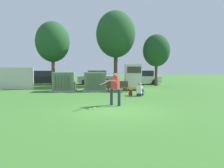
{
  "coord_description": "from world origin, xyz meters",
  "views": [
    {
      "loc": [
        -0.54,
        -10.77,
        2.09
      ],
      "look_at": [
        0.06,
        3.5,
        1.0
      ],
      "focal_mm": 36.79,
      "sensor_mm": 36.0,
      "label": 1
    }
  ],
  "objects_px": {
    "park_bench": "(117,86)",
    "parked_car_left_of_center": "(96,78)",
    "backpack": "(131,93)",
    "sports_ball": "(94,108)",
    "transformer_mid_west": "(95,82)",
    "generator_enclosure": "(133,77)",
    "parked_car_right_of_center": "(142,78)",
    "parked_car_leftmost": "(43,78)",
    "batter": "(115,88)",
    "seated_spectator": "(140,91)",
    "transformer_west": "(64,82)"
  },
  "relations": [
    {
      "from": "park_bench",
      "to": "parked_car_left_of_center",
      "type": "height_order",
      "value": "parked_car_left_of_center"
    },
    {
      "from": "backpack",
      "to": "parked_car_left_of_center",
      "type": "height_order",
      "value": "parked_car_left_of_center"
    },
    {
      "from": "sports_ball",
      "to": "transformer_mid_west",
      "type": "bearing_deg",
      "value": 91.45
    },
    {
      "from": "generator_enclosure",
      "to": "parked_car_right_of_center",
      "type": "xyz_separation_m",
      "value": [
        1.98,
        6.45,
        -0.38
      ]
    },
    {
      "from": "backpack",
      "to": "parked_car_leftmost",
      "type": "height_order",
      "value": "parked_car_leftmost"
    },
    {
      "from": "parked_car_right_of_center",
      "to": "batter",
      "type": "bearing_deg",
      "value": -105.52
    },
    {
      "from": "park_bench",
      "to": "parked_car_leftmost",
      "type": "xyz_separation_m",
      "value": [
        -8.05,
        7.79,
        0.22
      ]
    },
    {
      "from": "parked_car_left_of_center",
      "to": "sports_ball",
      "type": "bearing_deg",
      "value": -88.61
    },
    {
      "from": "generator_enclosure",
      "to": "seated_spectator",
      "type": "height_order",
      "value": "generator_enclosure"
    },
    {
      "from": "seated_spectator",
      "to": "transformer_west",
      "type": "bearing_deg",
      "value": 149.22
    },
    {
      "from": "parked_car_left_of_center",
      "to": "parked_car_right_of_center",
      "type": "height_order",
      "value": "same"
    },
    {
      "from": "parked_car_right_of_center",
      "to": "generator_enclosure",
      "type": "bearing_deg",
      "value": -107.06
    },
    {
      "from": "transformer_west",
      "to": "generator_enclosure",
      "type": "bearing_deg",
      "value": 6.62
    },
    {
      "from": "transformer_mid_west",
      "to": "parked_car_left_of_center",
      "type": "height_order",
      "value": "same"
    },
    {
      "from": "transformer_mid_west",
      "to": "seated_spectator",
      "type": "distance_m",
      "value": 4.84
    },
    {
      "from": "transformer_mid_west",
      "to": "batter",
      "type": "distance_m",
      "value": 7.59
    },
    {
      "from": "seated_spectator",
      "to": "parked_car_right_of_center",
      "type": "distance_m",
      "value": 10.85
    },
    {
      "from": "transformer_mid_west",
      "to": "sports_ball",
      "type": "relative_size",
      "value": 23.33
    },
    {
      "from": "generator_enclosure",
      "to": "seated_spectator",
      "type": "relative_size",
      "value": 2.39
    },
    {
      "from": "parked_car_left_of_center",
      "to": "parked_car_right_of_center",
      "type": "relative_size",
      "value": 1.03
    },
    {
      "from": "parked_car_left_of_center",
      "to": "parked_car_leftmost",
      "type": "bearing_deg",
      "value": -173.52
    },
    {
      "from": "parked_car_leftmost",
      "to": "parked_car_right_of_center",
      "type": "relative_size",
      "value": 1.04
    },
    {
      "from": "generator_enclosure",
      "to": "park_bench",
      "type": "bearing_deg",
      "value": -133.93
    },
    {
      "from": "parked_car_leftmost",
      "to": "parked_car_left_of_center",
      "type": "height_order",
      "value": "same"
    },
    {
      "from": "transformer_west",
      "to": "transformer_mid_west",
      "type": "height_order",
      "value": "same"
    },
    {
      "from": "generator_enclosure",
      "to": "transformer_west",
      "type": "bearing_deg",
      "value": -173.38
    },
    {
      "from": "batter",
      "to": "backpack",
      "type": "bearing_deg",
      "value": 71.84
    },
    {
      "from": "parked_car_right_of_center",
      "to": "park_bench",
      "type": "bearing_deg",
      "value": -113.53
    },
    {
      "from": "generator_enclosure",
      "to": "parked_car_leftmost",
      "type": "bearing_deg",
      "value": 146.96
    },
    {
      "from": "transformer_mid_west",
      "to": "parked_car_leftmost",
      "type": "relative_size",
      "value": 0.48
    },
    {
      "from": "parked_car_left_of_center",
      "to": "parked_car_right_of_center",
      "type": "xyz_separation_m",
      "value": [
        5.49,
        -0.46,
        0.0
      ]
    },
    {
      "from": "transformer_mid_west",
      "to": "parked_car_left_of_center",
      "type": "relative_size",
      "value": 0.48
    },
    {
      "from": "transformer_mid_west",
      "to": "sports_ball",
      "type": "bearing_deg",
      "value": -88.55
    },
    {
      "from": "transformer_west",
      "to": "parked_car_leftmost",
      "type": "relative_size",
      "value": 0.48
    },
    {
      "from": "transformer_mid_west",
      "to": "parked_car_right_of_center",
      "type": "bearing_deg",
      "value": 53.17
    },
    {
      "from": "transformer_mid_west",
      "to": "sports_ball",
      "type": "xyz_separation_m",
      "value": [
        0.21,
        -8.44,
        -0.74
      ]
    },
    {
      "from": "seated_spectator",
      "to": "parked_car_right_of_center",
      "type": "xyz_separation_m",
      "value": [
        2.06,
        10.65,
        0.38
      ]
    },
    {
      "from": "generator_enclosure",
      "to": "batter",
      "type": "distance_m",
      "value": 8.39
    },
    {
      "from": "transformer_west",
      "to": "batter",
      "type": "relative_size",
      "value": 1.21
    },
    {
      "from": "seated_spectator",
      "to": "parked_car_left_of_center",
      "type": "height_order",
      "value": "parked_car_left_of_center"
    },
    {
      "from": "seated_spectator",
      "to": "parked_car_left_of_center",
      "type": "xyz_separation_m",
      "value": [
        -3.43,
        11.11,
        0.38
      ]
    },
    {
      "from": "seated_spectator",
      "to": "backpack",
      "type": "xyz_separation_m",
      "value": [
        -0.61,
        0.3,
        -0.16
      ]
    },
    {
      "from": "transformer_mid_west",
      "to": "batter",
      "type": "xyz_separation_m",
      "value": [
        1.27,
        -7.48,
        0.19
      ]
    },
    {
      "from": "transformer_west",
      "to": "parked_car_right_of_center",
      "type": "xyz_separation_m",
      "value": [
        7.95,
        7.14,
        -0.04
      ]
    },
    {
      "from": "batter",
      "to": "backpack",
      "type": "height_order",
      "value": "batter"
    },
    {
      "from": "generator_enclosure",
      "to": "park_bench",
      "type": "distance_m",
      "value": 2.26
    },
    {
      "from": "sports_ball",
      "to": "park_bench",
      "type": "bearing_deg",
      "value": 77.91
    },
    {
      "from": "generator_enclosure",
      "to": "sports_ball",
      "type": "bearing_deg",
      "value": -108.96
    },
    {
      "from": "parked_car_leftmost",
      "to": "backpack",
      "type": "bearing_deg",
      "value": -48.75
    },
    {
      "from": "backpack",
      "to": "generator_enclosure",
      "type": "bearing_deg",
      "value": 80.07
    }
  ]
}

